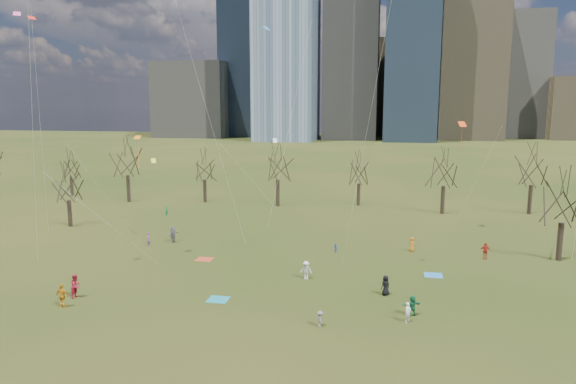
% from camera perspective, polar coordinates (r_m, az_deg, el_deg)
% --- Properties ---
extents(ground, '(500.00, 500.00, 0.00)m').
position_cam_1_polar(ground, '(39.08, -3.43, -13.09)').
color(ground, black).
rests_on(ground, ground).
extents(downtown_skyline, '(212.50, 78.00, 118.00)m').
position_cam_1_polar(downtown_skyline, '(247.00, 8.52, 14.99)').
color(downtown_skyline, slate).
rests_on(downtown_skyline, ground).
extents(bare_tree_row, '(113.04, 29.80, 9.50)m').
position_cam_1_polar(bare_tree_row, '(73.26, 3.69, 2.52)').
color(bare_tree_row, black).
rests_on(bare_tree_row, ground).
extents(blanket_teal, '(1.60, 1.50, 0.03)m').
position_cam_1_polar(blanket_teal, '(41.52, -7.77, -11.74)').
color(blanket_teal, teal).
rests_on(blanket_teal, ground).
extents(blanket_navy, '(1.60, 1.50, 0.03)m').
position_cam_1_polar(blanket_navy, '(48.46, 15.84, -8.89)').
color(blanket_navy, '#2871BC').
rests_on(blanket_navy, ground).
extents(blanket_crimson, '(1.60, 1.50, 0.03)m').
position_cam_1_polar(blanket_crimson, '(51.94, -9.27, -7.39)').
color(blanket_crimson, '#B23E23').
rests_on(blanket_crimson, ground).
extents(person_1, '(0.62, 0.64, 1.48)m').
position_cam_1_polar(person_1, '(37.84, 13.17, -12.90)').
color(person_1, white).
rests_on(person_1, ground).
extents(person_2, '(0.79, 0.97, 1.89)m').
position_cam_1_polar(person_2, '(44.59, -22.50, -9.62)').
color(person_2, '#B11930').
rests_on(person_2, ground).
extents(person_3, '(0.69, 0.84, 1.14)m').
position_cam_1_polar(person_3, '(36.38, 3.59, -13.89)').
color(person_3, slate).
rests_on(person_3, ground).
extents(person_4, '(1.12, 0.57, 1.82)m').
position_cam_1_polar(person_4, '(42.92, -23.80, -10.50)').
color(person_4, orange).
rests_on(person_4, ground).
extents(person_5, '(1.50, 1.03, 1.55)m').
position_cam_1_polar(person_5, '(39.02, 13.64, -12.16)').
color(person_5, '#16653B').
rests_on(person_5, ground).
extents(person_6, '(0.94, 0.92, 1.63)m').
position_cam_1_polar(person_6, '(42.52, 10.79, -10.16)').
color(person_6, black).
rests_on(person_6, ground).
extents(person_7, '(0.44, 0.60, 1.52)m').
position_cam_1_polar(person_7, '(57.80, -15.25, -5.10)').
color(person_7, '#8E4993').
rests_on(person_7, ground).
extents(person_8, '(0.46, 0.53, 0.95)m').
position_cam_1_polar(person_8, '(53.59, 5.26, -6.27)').
color(person_8, '#273DAB').
rests_on(person_8, ground).
extents(person_9, '(1.08, 0.66, 1.63)m').
position_cam_1_polar(person_9, '(45.52, 2.03, -8.66)').
color(person_9, silver).
rests_on(person_9, ground).
extents(person_10, '(0.98, 0.42, 1.66)m').
position_cam_1_polar(person_10, '(54.83, 21.05, -6.12)').
color(person_10, red).
rests_on(person_10, ground).
extents(person_11, '(1.08, 1.78, 1.83)m').
position_cam_1_polar(person_11, '(58.78, -12.65, -4.59)').
color(person_11, slate).
rests_on(person_11, ground).
extents(person_12, '(0.71, 0.87, 1.53)m').
position_cam_1_polar(person_12, '(55.42, 13.62, -5.65)').
color(person_12, '#CB6C16').
rests_on(person_12, ground).
extents(person_13, '(0.58, 0.62, 1.43)m').
position_cam_1_polar(person_13, '(73.00, -13.33, -2.04)').
color(person_13, '#1C7E48').
rests_on(person_13, ground).
extents(kites_airborne, '(62.64, 35.07, 29.41)m').
position_cam_1_polar(kites_airborne, '(47.80, 2.73, 7.64)').
color(kites_airborne, orange).
rests_on(kites_airborne, ground).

